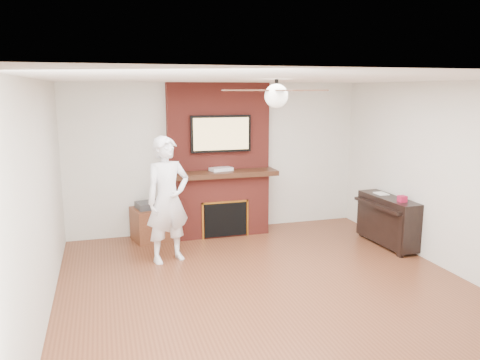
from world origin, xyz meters
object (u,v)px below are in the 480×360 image
object	(u,v)px
side_table	(151,222)
piano	(388,220)
fireplace	(220,175)
person	(168,200)

from	to	relation	value
side_table	piano	world-z (taller)	piano
fireplace	person	world-z (taller)	fireplace
side_table	person	bearing A→B (deg)	-94.25
fireplace	piano	distance (m)	2.76
piano	person	bearing A→B (deg)	172.15
person	side_table	xyz separation A→B (m)	(-0.15, 1.02, -0.60)
side_table	piano	distance (m)	3.73
person	piano	bearing A→B (deg)	-23.47
fireplace	side_table	distance (m)	1.38
person	piano	distance (m)	3.39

